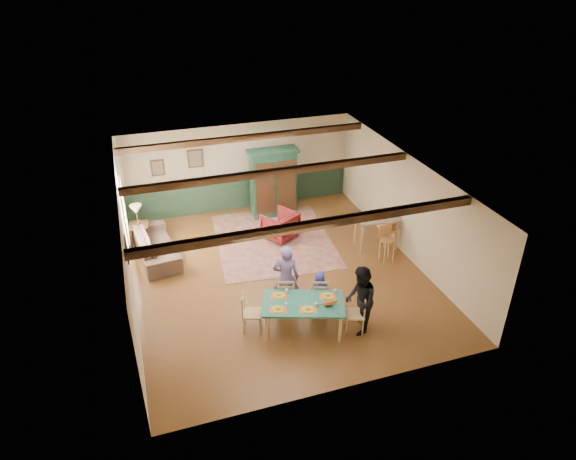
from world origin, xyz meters
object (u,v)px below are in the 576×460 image
object	(u,v)px
dining_chair_end_right	(355,313)
cat	(329,302)
counter_table	(376,232)
bar_stool_right	(392,233)
person_man	(286,278)
end_table	(140,235)
armoire	(273,183)
dining_chair_far_right	(320,294)
person_woman	(360,301)
person_child	(320,291)
armchair	(280,225)
sofa	(156,245)
dining_chair_far_left	(286,293)
table_lamp	(137,215)
dining_table	(303,316)
bar_stool_left	(387,244)
dining_chair_end_left	(252,312)

from	to	relation	value
dining_chair_end_right	cat	bearing A→B (deg)	-80.54
counter_table	bar_stool_right	distance (m)	0.43
person_man	end_table	bearing A→B (deg)	-34.29
armoire	dining_chair_far_right	bearing A→B (deg)	-94.76
person_woman	dining_chair_end_right	bearing A→B (deg)	-90.00
person_child	armchair	bearing A→B (deg)	-73.22
end_table	armoire	bearing A→B (deg)	9.24
sofa	person_man	bearing A→B (deg)	-146.90
dining_chair_far_left	sofa	xyz separation A→B (m)	(-2.55, 3.26, -0.12)
sofa	bar_stool_right	bearing A→B (deg)	-110.94
sofa	person_child	bearing A→B (deg)	-142.05
person_child	table_lamp	bearing A→B (deg)	-29.88
dining_table	dining_chair_far_right	world-z (taller)	dining_chair_far_right
dining_table	bar_stool_left	world-z (taller)	bar_stool_left
cat	armchair	xyz separation A→B (m)	(0.27, 4.23, -0.41)
dining_chair_far_right	armoire	distance (m)	4.95
armoire	dining_chair_end_right	bearing A→B (deg)	-89.59
end_table	sofa	bearing A→B (deg)	-64.02
armchair	end_table	bearing A→B (deg)	-43.21
dining_table	cat	bearing A→B (deg)	-29.25
person_man	armchair	bearing A→B (deg)	-86.13
dining_chair_far_right	end_table	distance (m)	5.59
dining_chair_end_left	armoire	bearing A→B (deg)	-2.68
person_woman	bar_stool_left	bearing A→B (deg)	159.79
person_man	person_woman	xyz separation A→B (m)	(1.23, -1.22, -0.04)
person_child	bar_stool_left	xyz separation A→B (m)	(2.39, 1.33, 0.02)
armoire	cat	bearing A→B (deg)	-95.30
dining_table	counter_table	bearing A→B (deg)	41.00
end_table	bar_stool_left	bearing A→B (deg)	-25.21
dining_chair_far_right	bar_stool_left	xyz separation A→B (m)	(2.42, 1.40, 0.05)
counter_table	bar_stool_right	xyz separation A→B (m)	(0.35, -0.25, 0.04)
armoire	bar_stool_right	xyz separation A→B (m)	(2.41, -3.03, -0.54)
cat	counter_table	size ratio (longest dim) A/B	0.31
dining_chair_far_right	armchair	distance (m)	3.46
dining_chair_far_left	person_woman	size ratio (longest dim) A/B	0.58
dining_chair_far_left	dining_chair_end_left	distance (m)	0.98
armoire	table_lamp	world-z (taller)	armoire
dining_table	cat	world-z (taller)	cat
dining_chair_end_left	sofa	xyz separation A→B (m)	(-1.66, 3.68, -0.12)
person_child	dining_chair_end_left	bearing A→B (deg)	27.30
person_man	person_child	world-z (taller)	person_man
dining_table	dining_chair_far_left	xyz separation A→B (m)	(-0.14, 0.77, 0.09)
dining_table	dining_chair_far_left	distance (m)	0.79
dining_chair_far_left	end_table	xyz separation A→B (m)	(-2.91, 4.00, -0.13)
cat	sofa	world-z (taller)	cat
cat	table_lamp	world-z (taller)	table_lamp
dining_table	counter_table	xyz separation A→B (m)	(3.03, 2.64, 0.10)
dining_chair_far_right	person_man	world-z (taller)	person_man
person_woman	person_child	size ratio (longest dim) A/B	1.64
bar_stool_right	sofa	bearing A→B (deg)	172.53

